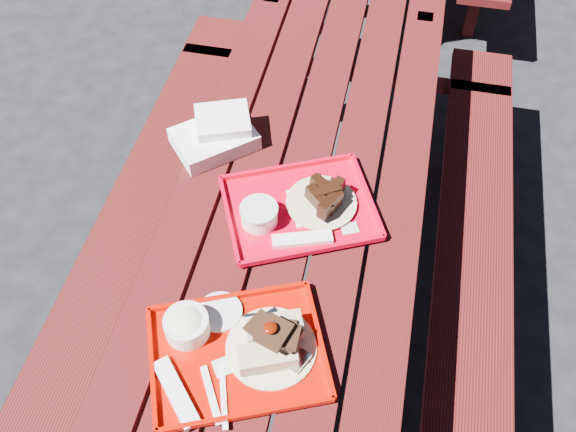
{
  "coord_description": "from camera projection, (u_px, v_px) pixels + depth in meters",
  "views": [
    {
      "loc": [
        0.23,
        -1.21,
        2.2
      ],
      "look_at": [
        0.0,
        -0.15,
        0.82
      ],
      "focal_mm": 40.0,
      "sensor_mm": 36.0,
      "label": 1
    }
  ],
  "objects": [
    {
      "name": "ground",
      "position": [
        296.0,
        317.0,
        2.49
      ],
      "size": [
        60.0,
        60.0,
        0.0
      ],
      "primitive_type": "plane",
      "color": "black",
      "rests_on": "ground"
    },
    {
      "name": "near_tray",
      "position": [
        236.0,
        343.0,
        1.56
      ],
      "size": [
        0.51,
        0.46,
        0.13
      ],
      "color": "#B70A00",
      "rests_on": "picnic_table_near"
    },
    {
      "name": "picnic_table_near",
      "position": [
        298.0,
        230.0,
        2.05
      ],
      "size": [
        1.41,
        2.4,
        0.75
      ],
      "color": "#4B0E10",
      "rests_on": "ground"
    },
    {
      "name": "far_tray",
      "position": [
        298.0,
        209.0,
        1.83
      ],
      "size": [
        0.51,
        0.47,
        0.07
      ],
      "color": "red",
      "rests_on": "picnic_table_near"
    },
    {
      "name": "white_cloth",
      "position": [
        217.0,
        134.0,
        1.99
      ],
      "size": [
        0.3,
        0.29,
        0.1
      ],
      "color": "white",
      "rests_on": "picnic_table_near"
    }
  ]
}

